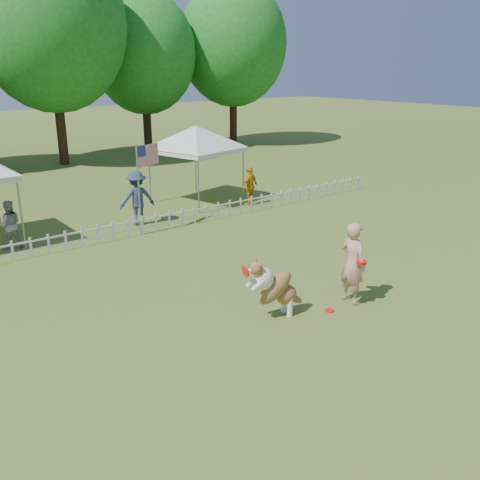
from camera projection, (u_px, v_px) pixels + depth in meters
The scene contains 13 objects.
ground at pixel (285, 312), 11.75m from camera, with size 120.00×120.00×0.00m, color #41581B.
picket_fence at pixel (135, 227), 16.89m from camera, with size 22.00×0.08×0.60m, color white, non-canonical shape.
handler at pixel (353, 263), 11.99m from camera, with size 0.69×0.45×1.90m, color tan.
dog at pixel (276, 287), 11.34m from camera, with size 1.33×0.44×1.37m, color brown, non-canonical shape.
frisbee_on_turf at pixel (329, 310), 11.82m from camera, with size 0.22×0.22×0.02m, color red.
canopy_tent_right at pixel (197, 165), 20.84m from camera, with size 2.82×2.82×2.91m, color silver, non-canonical shape.
flag_pole at pixel (139, 191), 16.69m from camera, with size 1.10×0.11×2.87m, color gray, non-canonical shape.
spectator_a at pixel (9, 224), 15.67m from camera, with size 0.70×0.55×1.45m, color #95959A.
spectator_b at pixel (137, 198), 17.94m from camera, with size 1.19×0.68×1.84m, color navy.
spectator_c at pixel (250, 186), 20.47m from camera, with size 0.89×0.37×1.52m, color gold.
tree_center_right at pixel (52, 42), 27.24m from camera, with size 7.60×7.60×12.60m, color #1C631C, non-canonical shape.
tree_right at pixel (144, 64), 32.22m from camera, with size 6.20×6.20×10.40m, color #1C631C, non-canonical shape.
tree_far_right at pixel (233, 56), 34.83m from camera, with size 7.00×7.00×11.40m, color #1C631C, non-canonical shape.
Camera 1 is at (-7.37, -7.78, 5.19)m, focal length 40.00 mm.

